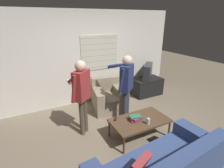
% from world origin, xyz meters
% --- Properties ---
extents(ground_plane, '(16.00, 16.00, 0.00)m').
position_xyz_m(ground_plane, '(0.00, 0.00, 0.00)').
color(ground_plane, '#7F705B').
extents(wall_back, '(5.20, 0.08, 2.55)m').
position_xyz_m(wall_back, '(0.01, 2.03, 1.28)').
color(wall_back, silver).
rests_on(wall_back, ground_plane).
extents(armchair_beige, '(0.98, 1.02, 0.81)m').
position_xyz_m(armchair_beige, '(0.22, 1.31, 0.32)').
color(armchair_beige, gray).
rests_on(armchair_beige, ground_plane).
extents(coffee_table, '(1.17, 0.67, 0.40)m').
position_xyz_m(coffee_table, '(0.23, -0.09, 0.37)').
color(coffee_table, brown).
rests_on(coffee_table, ground_plane).
extents(tv_stand, '(0.93, 0.56, 0.54)m').
position_xyz_m(tv_stand, '(1.72, 1.58, 0.27)').
color(tv_stand, black).
rests_on(tv_stand, ground_plane).
extents(tv, '(0.66, 0.66, 0.46)m').
position_xyz_m(tv, '(1.72, 1.59, 0.77)').
color(tv, '#2D2D33').
rests_on(tv, tv_stand).
extents(person_left_standing, '(0.47, 0.73, 1.59)m').
position_xyz_m(person_left_standing, '(-0.74, 0.57, 1.00)').
color(person_left_standing, '#4C4233').
rests_on(person_left_standing, ground_plane).
extents(person_right_standing, '(0.50, 0.81, 1.58)m').
position_xyz_m(person_right_standing, '(0.31, 0.59, 1.00)').
color(person_right_standing, '#33384C').
rests_on(person_right_standing, ground_plane).
extents(book_stack, '(0.27, 0.20, 0.10)m').
position_xyz_m(book_stack, '(0.14, -0.07, 0.45)').
color(book_stack, maroon).
rests_on(book_stack, coffee_table).
extents(soda_can, '(0.07, 0.07, 0.13)m').
position_xyz_m(soda_can, '(0.28, -0.29, 0.46)').
color(soda_can, silver).
rests_on(soda_can, coffee_table).
extents(spare_remote, '(0.12, 0.12, 0.02)m').
position_xyz_m(spare_remote, '(-0.19, 0.15, 0.41)').
color(spare_remote, black).
rests_on(spare_remote, coffee_table).
extents(floor_fan, '(0.27, 0.20, 0.34)m').
position_xyz_m(floor_fan, '(0.82, 1.39, 0.15)').
color(floor_fan, '#A8A8AD').
rests_on(floor_fan, ground_plane).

